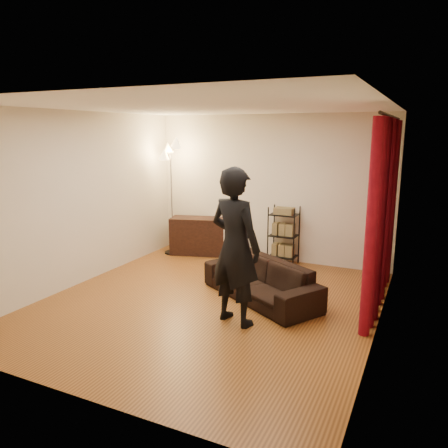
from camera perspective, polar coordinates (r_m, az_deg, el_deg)
The scene contains 14 objects.
floor at distance 6.29m, azimuth -2.03°, elevation -10.29°, with size 5.00×5.00×0.00m, color brown.
ceiling at distance 5.83m, azimuth -2.23°, elevation 15.09°, with size 5.00×5.00×0.00m, color white.
wall_back at distance 8.19m, azimuth 6.00°, elevation 4.67°, with size 5.00×5.00×0.00m, color beige.
wall_front at distance 3.92m, azimuth -19.24°, elevation -3.97°, with size 5.00×5.00×0.00m, color beige.
wall_left at distance 7.22m, azimuth -18.20°, elevation 3.15°, with size 5.00×5.00×0.00m, color beige.
wall_right at distance 5.28m, azimuth 20.08°, elevation -0.03°, with size 5.00×5.00×0.00m, color beige.
curtain_rod at distance 6.31m, azimuth 21.01°, elevation 13.00°, with size 0.04×0.04×2.65m, color black.
curtain at distance 6.41m, azimuth 19.96°, elevation 1.30°, with size 0.22×2.65×2.55m, color maroon, non-canonical shape.
sofa at distance 6.38m, azimuth 4.80°, elevation -7.33°, with size 1.92×0.75×0.56m, color black.
person at distance 5.39m, azimuth 1.47°, elevation -3.00°, with size 0.72×0.48×1.98m, color black.
media_cabinet at distance 8.63m, azimuth -2.78°, elevation -1.57°, with size 1.25×0.47×0.73m, color black.
storage_boxes at distance 8.32m, azimuth 1.50°, elevation -2.54°, with size 0.36×0.29×0.60m, color silver, non-canonical shape.
wire_shelf at distance 8.01m, azimuth 7.78°, elevation -1.50°, with size 0.48×0.34×1.06m, color black, non-canonical shape.
floor_lamp at distance 8.58m, azimuth -6.86°, elevation 3.25°, with size 0.39×0.39×2.19m, color silver, non-canonical shape.
Camera 1 is at (2.69, -5.16, 2.38)m, focal length 35.00 mm.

